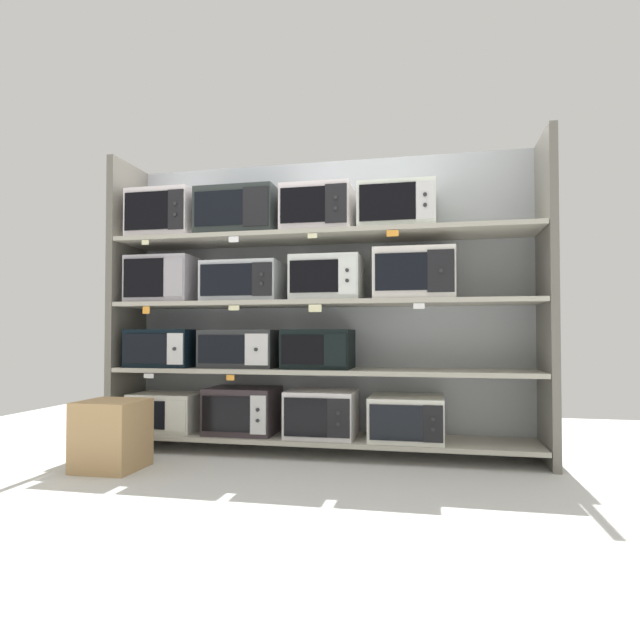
% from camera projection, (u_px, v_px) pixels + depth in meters
% --- Properties ---
extents(ground, '(6.83, 6.00, 0.02)m').
position_uv_depth(ground, '(278.00, 501.00, 2.61)').
color(ground, silver).
extents(back_panel, '(3.03, 0.04, 2.06)m').
position_uv_depth(back_panel, '(327.00, 304.00, 3.87)').
color(back_panel, '#9EA3A8').
rests_on(back_panel, ground).
extents(upright_left, '(0.05, 0.46, 2.06)m').
position_uv_depth(upright_left, '(127.00, 304.00, 3.91)').
color(upright_left, '#68645B').
rests_on(upright_left, ground).
extents(upright_right, '(0.05, 0.46, 2.06)m').
position_uv_depth(upright_right, '(547.00, 298.00, 3.33)').
color(upright_right, '#68645B').
rests_on(upright_right, ground).
extents(shelf_0, '(2.83, 0.46, 0.03)m').
position_uv_depth(shelf_0, '(320.00, 438.00, 3.59)').
color(shelf_0, '#ADA899').
rests_on(shelf_0, ground).
extents(microwave_0, '(0.47, 0.35, 0.26)m').
position_uv_depth(microwave_0, '(167.00, 412.00, 3.82)').
color(microwave_0, silver).
rests_on(microwave_0, shelf_0).
extents(microwave_1, '(0.47, 0.39, 0.32)m').
position_uv_depth(microwave_1, '(243.00, 410.00, 3.70)').
color(microwave_1, '#332A2E').
rests_on(microwave_1, shelf_0).
extents(microwave_2, '(0.45, 0.41, 0.31)m').
position_uv_depth(microwave_2, '(322.00, 413.00, 3.59)').
color(microwave_2, silver).
rests_on(microwave_2, shelf_0).
extents(microwave_3, '(0.47, 0.44, 0.28)m').
position_uv_depth(microwave_3, '(407.00, 418.00, 3.48)').
color(microwave_3, silver).
rests_on(microwave_3, shelf_0).
extents(shelf_1, '(2.83, 0.46, 0.03)m').
position_uv_depth(shelf_1, '(320.00, 371.00, 3.61)').
color(shelf_1, '#ADA899').
extents(microwave_4, '(0.47, 0.42, 0.26)m').
position_uv_depth(microwave_4, '(167.00, 348.00, 3.83)').
color(microwave_4, black).
rests_on(microwave_4, shelf_1).
extents(microwave_5, '(0.52, 0.35, 0.26)m').
position_uv_depth(microwave_5, '(241.00, 349.00, 3.72)').
color(microwave_5, '#2D3031').
rests_on(microwave_5, shelf_1).
extents(microwave_6, '(0.45, 0.37, 0.26)m').
position_uv_depth(microwave_6, '(318.00, 349.00, 3.61)').
color(microwave_6, black).
rests_on(microwave_6, shelf_1).
extents(price_tag_0, '(0.07, 0.00, 0.03)m').
position_uv_depth(price_tag_0, '(149.00, 376.00, 3.60)').
color(price_tag_0, white).
extents(price_tag_1, '(0.06, 0.00, 0.04)m').
position_uv_depth(price_tag_1, '(230.00, 378.00, 3.49)').
color(price_tag_1, orange).
extents(shelf_2, '(2.83, 0.46, 0.03)m').
position_uv_depth(shelf_2, '(320.00, 303.00, 3.62)').
color(shelf_2, '#ADA899').
extents(microwave_7, '(0.47, 0.43, 0.32)m').
position_uv_depth(microwave_7, '(167.00, 281.00, 3.85)').
color(microwave_7, '#A29CA5').
rests_on(microwave_7, shelf_2).
extents(microwave_8, '(0.53, 0.41, 0.28)m').
position_uv_depth(microwave_8, '(245.00, 283.00, 3.73)').
color(microwave_8, '#B9BEC3').
rests_on(microwave_8, shelf_2).
extents(microwave_9, '(0.46, 0.39, 0.30)m').
position_uv_depth(microwave_9, '(328.00, 279.00, 3.61)').
color(microwave_9, silver).
rests_on(microwave_9, shelf_2).
extents(microwave_10, '(0.51, 0.43, 0.33)m').
position_uv_depth(microwave_10, '(414.00, 275.00, 3.49)').
color(microwave_10, silver).
rests_on(microwave_10, shelf_2).
extents(price_tag_2, '(0.05, 0.00, 0.05)m').
position_uv_depth(price_tag_2, '(146.00, 310.00, 3.62)').
color(price_tag_2, orange).
extents(price_tag_3, '(0.07, 0.00, 0.03)m').
position_uv_depth(price_tag_3, '(234.00, 308.00, 3.49)').
color(price_tag_3, beige).
extents(price_tag_4, '(0.08, 0.00, 0.05)m').
position_uv_depth(price_tag_4, '(315.00, 308.00, 3.38)').
color(price_tag_4, beige).
extents(price_tag_5, '(0.07, 0.00, 0.03)m').
position_uv_depth(price_tag_5, '(419.00, 306.00, 3.25)').
color(price_tag_5, white).
extents(shelf_3, '(2.83, 0.46, 0.03)m').
position_uv_depth(shelf_3, '(320.00, 237.00, 3.63)').
color(shelf_3, '#ADA899').
extents(microwave_11, '(0.46, 0.43, 0.34)m').
position_uv_depth(microwave_11, '(168.00, 217.00, 3.86)').
color(microwave_11, silver).
rests_on(microwave_11, shelf_3).
extents(microwave_12, '(0.55, 0.43, 0.32)m').
position_uv_depth(microwave_12, '(241.00, 215.00, 3.75)').
color(microwave_12, '#2A3230').
rests_on(microwave_12, shelf_3).
extents(microwave_13, '(0.46, 0.43, 0.31)m').
position_uv_depth(microwave_13, '(319.00, 212.00, 3.63)').
color(microwave_13, silver).
rests_on(microwave_13, shelf_3).
extents(microwave_14, '(0.49, 0.44, 0.29)m').
position_uv_depth(microwave_14, '(398.00, 209.00, 3.52)').
color(microwave_14, silver).
rests_on(microwave_14, shelf_3).
extents(price_tag_6, '(0.05, 0.00, 0.03)m').
position_uv_depth(price_tag_6, '(145.00, 242.00, 3.64)').
color(price_tag_6, beige).
extents(price_tag_7, '(0.07, 0.00, 0.04)m').
position_uv_depth(price_tag_7, '(234.00, 239.00, 3.51)').
color(price_tag_7, white).
extents(price_tag_8, '(0.06, 0.00, 0.03)m').
position_uv_depth(price_tag_8, '(313.00, 236.00, 3.40)').
color(price_tag_8, beige).
extents(price_tag_9, '(0.07, 0.00, 0.04)m').
position_uv_depth(price_tag_9, '(393.00, 233.00, 3.30)').
color(price_tag_9, orange).
extents(shipping_carton, '(0.35, 0.35, 0.41)m').
position_uv_depth(shipping_carton, '(112.00, 435.00, 3.20)').
color(shipping_carton, tan).
rests_on(shipping_carton, ground).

